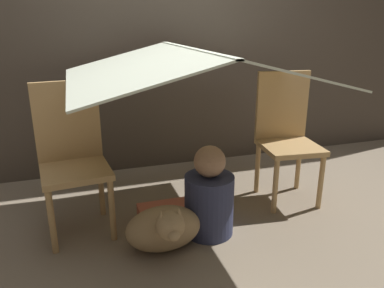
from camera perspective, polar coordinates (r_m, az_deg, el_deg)
ground_plane at (r=2.43m, az=1.57°, el=-12.95°), size 8.80×8.80×0.00m
wall_back at (r=3.22m, az=-5.57°, el=18.09°), size 7.00×0.05×2.50m
chair_left at (r=2.38m, az=-17.77°, el=-1.47°), size 0.43×0.43×0.92m
chair_right at (r=2.77m, az=14.16°, el=1.65°), size 0.43×0.43×0.92m
sheet_canopy at (r=2.29m, az=0.00°, el=12.10°), size 1.46×1.36×0.19m
person_front at (r=2.30m, az=2.63°, el=-8.18°), size 0.30×0.30×0.57m
dog at (r=2.16m, az=-4.25°, el=-12.65°), size 0.44×0.39×0.34m
floor_cushion at (r=2.47m, az=-3.27°, el=-11.00°), size 0.39×0.31×0.10m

